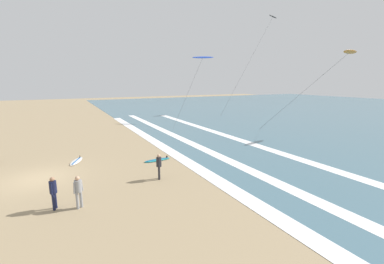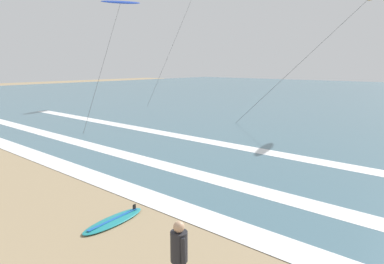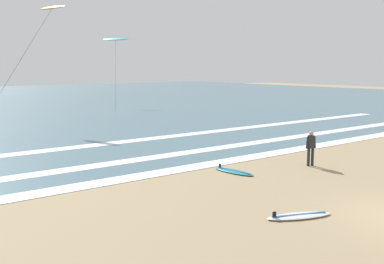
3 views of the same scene
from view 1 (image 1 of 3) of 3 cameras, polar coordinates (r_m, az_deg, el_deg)
ground_plane at (r=18.79m, az=-31.03°, el=-8.90°), size 160.00×160.00×0.00m
wave_foam_shoreline at (r=21.31m, az=-3.78°, el=-4.97°), size 47.54×1.06×0.01m
wave_foam_mid_break at (r=22.18m, az=3.74°, el=-4.32°), size 53.17×0.96×0.01m
wave_foam_outer_break at (r=24.21m, az=15.67°, el=-3.39°), size 50.76×1.03×0.01m
surfer_left_far at (r=15.95m, az=-7.36°, el=-7.11°), size 0.50×0.32×1.60m
surfer_mid_group at (r=13.87m, az=-28.42°, el=-11.28°), size 0.51×0.32×1.60m
surfer_foreground_main at (r=13.49m, az=-23.92°, el=-11.51°), size 0.33×0.48×1.60m
surfboard_left_pile at (r=21.25m, az=-24.29°, el=-5.92°), size 2.17×1.34×0.25m
surfboard_foreground_flat at (r=19.88m, az=-7.71°, el=-6.15°), size 0.79×2.15×0.25m
kite_orange_low_near at (r=32.59m, az=31.58°, el=14.82°), size 8.25×6.65×9.17m
kite_blue_high_left at (r=39.34m, az=2.39°, el=16.16°), size 5.47×8.31×9.61m
kite_black_mid_center at (r=54.73m, az=17.44°, el=23.08°), size 2.06×13.59×18.03m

